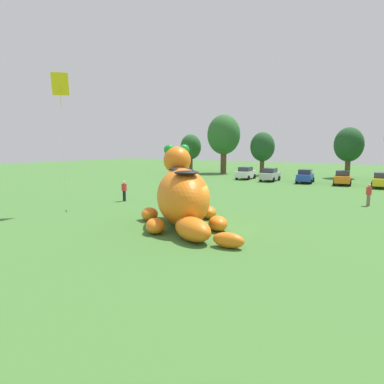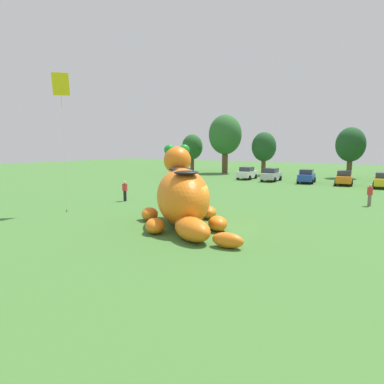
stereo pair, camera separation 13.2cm
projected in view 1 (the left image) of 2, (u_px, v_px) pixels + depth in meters
The scene contains 14 objects.
ground_plane at pixel (201, 228), 19.96m from camera, with size 160.00×160.00×0.00m, color #427533.
giant_inflatable_creature at pixel (183, 196), 20.31m from camera, with size 8.47×7.12×4.74m.
car_white at pixel (246, 173), 48.84m from camera, with size 2.15×4.20×1.72m.
car_silver at pixel (270, 175), 46.09m from camera, with size 2.09×4.18×1.72m.
car_blue at pixel (305, 176), 43.90m from camera, with size 2.35×4.29×1.72m.
car_orange at pixel (343, 178), 41.64m from camera, with size 2.33×4.28×1.72m.
car_yellow at pixel (381, 180), 38.75m from camera, with size 2.17×4.21×1.72m.
tree_far_left at pixel (191, 147), 63.56m from camera, with size 3.77×3.77×6.70m.
tree_left at pixel (224, 135), 58.78m from camera, with size 5.54×5.54×9.84m.
tree_mid_left at pixel (262, 147), 54.98m from camera, with size 3.81×3.81×6.77m.
tree_centre_left at pixel (349, 145), 50.18m from camera, with size 4.11×4.11×7.29m.
spectator_near_inflatable at pixel (124, 191), 29.37m from camera, with size 0.38×0.26×1.71m.
spectator_mid_field at pixel (369, 195), 27.07m from camera, with size 0.38×0.26×1.71m.
tethered_flying_kite at pixel (60, 86), 23.50m from camera, with size 1.13×1.13×9.51m.
Camera 1 is at (10.08, -16.72, 4.66)m, focal length 32.63 mm.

